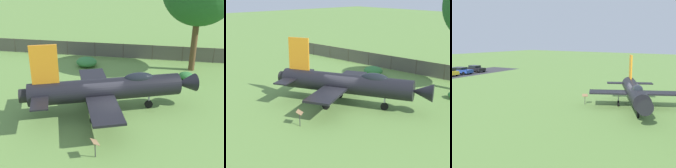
% 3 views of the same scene
% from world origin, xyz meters
% --- Properties ---
extents(ground_plane, '(200.00, 200.00, 0.00)m').
position_xyz_m(ground_plane, '(0.00, 0.00, 0.00)').
color(ground_plane, '#668E42').
extents(display_jet, '(8.98, 12.00, 5.26)m').
position_xyz_m(display_jet, '(0.16, -0.31, 1.86)').
color(display_jet, black).
rests_on(display_jet, ground_plane).
extents(perimeter_fence, '(4.77, 38.42, 1.63)m').
position_xyz_m(perimeter_fence, '(12.29, 1.97, 0.87)').
color(perimeter_fence, '#4C4238').
rests_on(perimeter_fence, ground_plane).
extents(shrub_near_fence, '(1.92, 2.13, 0.97)m').
position_xyz_m(shrub_near_fence, '(8.55, 4.86, 0.48)').
color(shrub_near_fence, '#387F3D').
rests_on(shrub_near_fence, ground_plane).
extents(shrub_by_tree, '(1.19, 1.32, 0.67)m').
position_xyz_m(shrub_by_tree, '(8.03, -5.16, 0.34)').
color(shrub_by_tree, '#2D7033').
rests_on(shrub_by_tree, ground_plane).
extents(info_plaque, '(0.71, 0.69, 1.14)m').
position_xyz_m(info_plaque, '(-5.17, -1.02, 0.85)').
color(info_plaque, '#333333').
rests_on(info_plaque, ground_plane).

